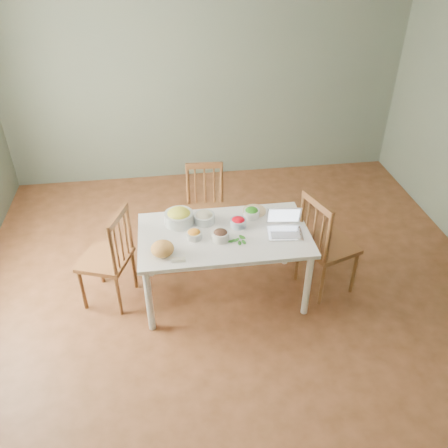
{
  "coord_description": "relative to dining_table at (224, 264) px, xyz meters",
  "views": [
    {
      "loc": [
        -0.56,
        -3.16,
        3.08
      ],
      "look_at": [
        -0.1,
        0.09,
        0.8
      ],
      "focal_mm": 37.26,
      "sensor_mm": 36.0,
      "label": 1
    }
  ],
  "objects": [
    {
      "name": "floor",
      "position": [
        0.1,
        -0.09,
        -0.35
      ],
      "size": [
        5.0,
        5.0,
        0.0
      ],
      "primitive_type": "cube",
      "color": "#4A2A13",
      "rests_on": "ground"
    },
    {
      "name": "wall_back",
      "position": [
        0.1,
        2.41,
        1.0
      ],
      "size": [
        5.0,
        0.0,
        2.7
      ],
      "primitive_type": "cube",
      "color": "#5C6958",
      "rests_on": "ground"
    },
    {
      "name": "dining_table",
      "position": [
        0.0,
        0.0,
        0.0
      ],
      "size": [
        1.49,
        0.84,
        0.7
      ],
      "primitive_type": null,
      "color": "white",
      "rests_on": "floor"
    },
    {
      "name": "chair_far",
      "position": [
        -0.08,
        0.74,
        0.11
      ],
      "size": [
        0.43,
        0.41,
        0.92
      ],
      "primitive_type": null,
      "rotation": [
        0.0,
        0.0,
        -0.06
      ],
      "color": "brown",
      "rests_on": "floor"
    },
    {
      "name": "chair_left",
      "position": [
        -1.06,
        0.09,
        0.13
      ],
      "size": [
        0.53,
        0.54,
        0.97
      ],
      "primitive_type": null,
      "rotation": [
        0.0,
        0.0,
        -1.92
      ],
      "color": "brown",
      "rests_on": "floor"
    },
    {
      "name": "chair_right",
      "position": [
        0.97,
        -0.03,
        0.16
      ],
      "size": [
        0.56,
        0.57,
        1.03
      ],
      "primitive_type": null,
      "rotation": [
        0.0,
        0.0,
        1.9
      ],
      "color": "brown",
      "rests_on": "floor"
    },
    {
      "name": "bread_boule",
      "position": [
        -0.54,
        -0.22,
        0.41
      ],
      "size": [
        0.2,
        0.2,
        0.12
      ],
      "primitive_type": "ellipsoid",
      "rotation": [
        0.0,
        0.0,
        0.06
      ],
      "color": "#AE8447",
      "rests_on": "dining_table"
    },
    {
      "name": "butter_stick",
      "position": [
        -0.42,
        -0.33,
        0.37
      ],
      "size": [
        0.12,
        0.04,
        0.03
      ],
      "primitive_type": "cube",
      "rotation": [
        0.0,
        0.0,
        -0.11
      ],
      "color": "silver",
      "rests_on": "dining_table"
    },
    {
      "name": "bowl_squash",
      "position": [
        -0.38,
        0.21,
        0.42
      ],
      "size": [
        0.31,
        0.31,
        0.15
      ],
      "primitive_type": null,
      "rotation": [
        0.0,
        0.0,
        -0.21
      ],
      "color": "gold",
      "rests_on": "dining_table"
    },
    {
      "name": "bowl_carrot",
      "position": [
        -0.26,
        -0.03,
        0.39
      ],
      "size": [
        0.16,
        0.16,
        0.08
      ],
      "primitive_type": null,
      "rotation": [
        0.0,
        0.0,
        -0.15
      ],
      "color": "orange",
      "rests_on": "dining_table"
    },
    {
      "name": "bowl_onion",
      "position": [
        -0.15,
        0.2,
        0.4
      ],
      "size": [
        0.22,
        0.22,
        0.1
      ],
      "primitive_type": null,
      "rotation": [
        0.0,
        0.0,
        -0.19
      ],
      "color": "beige",
      "rests_on": "dining_table"
    },
    {
      "name": "bowl_mushroom",
      "position": [
        -0.04,
        -0.09,
        0.4
      ],
      "size": [
        0.18,
        0.18,
        0.1
      ],
      "primitive_type": null,
      "rotation": [
        0.0,
        0.0,
        0.25
      ],
      "color": "black",
      "rests_on": "dining_table"
    },
    {
      "name": "bowl_redpep",
      "position": [
        0.14,
        0.09,
        0.39
      ],
      "size": [
        0.17,
        0.17,
        0.09
      ],
      "primitive_type": null,
      "rotation": [
        0.0,
        0.0,
        0.15
      ],
      "color": "#B90017",
      "rests_on": "dining_table"
    },
    {
      "name": "bowl_broccoli",
      "position": [
        0.29,
        0.23,
        0.4
      ],
      "size": [
        0.19,
        0.19,
        0.09
      ],
      "primitive_type": null,
      "rotation": [
        0.0,
        0.0,
        0.34
      ],
      "color": "#195712",
      "rests_on": "dining_table"
    },
    {
      "name": "flatbread",
      "position": [
        0.33,
        0.3,
        0.36
      ],
      "size": [
        0.28,
        0.28,
        0.02
      ],
      "primitive_type": "cylinder",
      "rotation": [
        0.0,
        0.0,
        -0.39
      ],
      "color": "beige",
      "rests_on": "dining_table"
    },
    {
      "name": "basil_bunch",
      "position": [
        0.09,
        -0.12,
        0.36
      ],
      "size": [
        0.19,
        0.19,
        0.02
      ],
      "primitive_type": null,
      "color": "#3E7E2C",
      "rests_on": "dining_table"
    },
    {
      "name": "laptop",
      "position": [
        0.52,
        -0.09,
        0.45
      ],
      "size": [
        0.33,
        0.3,
        0.2
      ],
      "primitive_type": null,
      "rotation": [
        0.0,
        0.0,
        -0.13
      ],
      "color": "silver",
      "rests_on": "dining_table"
    }
  ]
}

